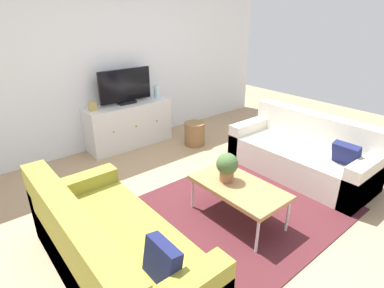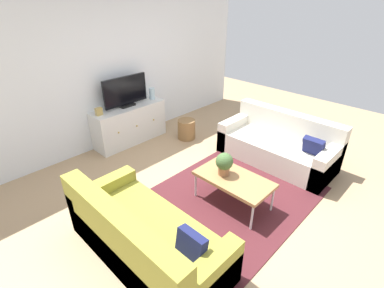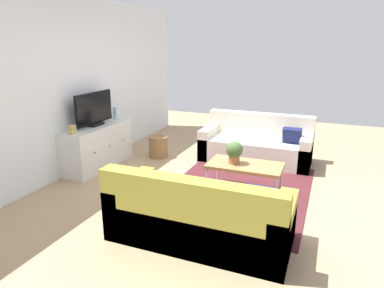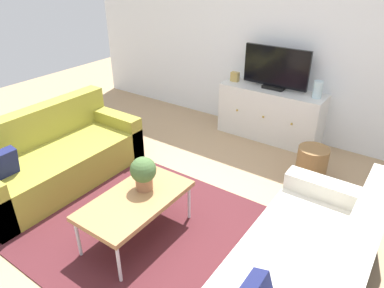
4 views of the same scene
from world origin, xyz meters
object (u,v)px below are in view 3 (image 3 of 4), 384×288
object	(u,v)px
couch_left_side	(198,219)
mantel_clock	(72,130)
potted_plant	(234,151)
flat_screen_tv	(94,109)
glass_vase	(116,113)
couch_right_side	(257,145)
wicker_basket	(158,147)
coffee_table	(245,166)
tv_console	(98,146)

from	to	relation	value
couch_left_side	mantel_clock	world-z (taller)	mantel_clock
potted_plant	flat_screen_tv	distance (m)	2.42
couch_left_side	potted_plant	size ratio (longest dim) A/B	5.98
flat_screen_tv	glass_vase	world-z (taller)	flat_screen_tv
glass_vase	couch_right_side	bearing A→B (deg)	-72.05
couch_right_side	flat_screen_tv	distance (m)	2.83
potted_plant	glass_vase	xyz separation A→B (m)	(0.73, 2.37, 0.22)
flat_screen_tv	wicker_basket	size ratio (longest dim) A/B	2.28
coffee_table	flat_screen_tv	xyz separation A→B (m)	(0.13, 2.54, 0.58)
couch_right_side	potted_plant	bearing A→B (deg)	179.70
flat_screen_tv	mantel_clock	distance (m)	0.61
potted_plant	glass_vase	size ratio (longest dim) A/B	1.45
couch_left_side	couch_right_side	xyz separation A→B (m)	(2.87, 0.00, 0.00)
couch_left_side	tv_console	distance (m)	2.83
mantel_clock	coffee_table	bearing A→B (deg)	-80.04
tv_console	mantel_clock	bearing A→B (deg)	180.00
flat_screen_tv	wicker_basket	bearing A→B (deg)	-40.55
wicker_basket	potted_plant	bearing A→B (deg)	-120.26
tv_console	flat_screen_tv	distance (m)	0.62
couch_left_side	coffee_table	xyz separation A→B (m)	(1.40, -0.14, 0.12)
couch_right_side	wicker_basket	world-z (taller)	couch_right_side
couch_left_side	flat_screen_tv	size ratio (longest dim) A/B	2.14
potted_plant	flat_screen_tv	xyz separation A→B (m)	(0.16, 2.39, 0.38)
tv_console	glass_vase	xyz separation A→B (m)	(0.57, 0.00, 0.46)
tv_console	flat_screen_tv	world-z (taller)	flat_screen_tv
couch_left_side	couch_right_side	size ratio (longest dim) A/B	1.00
couch_left_side	wicker_basket	xyz separation A→B (m)	(2.35, 1.69, -0.08)
couch_right_side	mantel_clock	size ratio (longest dim) A/B	14.31
coffee_table	flat_screen_tv	size ratio (longest dim) A/B	1.15
couch_left_side	wicker_basket	size ratio (longest dim) A/B	4.89
couch_left_side	mantel_clock	bearing A→B (deg)	68.01
couch_left_side	glass_vase	bearing A→B (deg)	48.48
flat_screen_tv	tv_console	bearing A→B (deg)	-90.00
potted_plant	couch_left_side	bearing A→B (deg)	-179.67
mantel_clock	wicker_basket	world-z (taller)	mantel_clock
potted_plant	mantel_clock	size ratio (longest dim) A/B	2.39
couch_left_side	potted_plant	xyz separation A→B (m)	(1.37, 0.01, 0.33)
coffee_table	flat_screen_tv	bearing A→B (deg)	87.07
couch_right_side	wicker_basket	bearing A→B (deg)	107.03
couch_left_side	tv_console	bearing A→B (deg)	57.19
glass_vase	tv_console	bearing A→B (deg)	-180.00
tv_console	flat_screen_tv	bearing A→B (deg)	90.00
flat_screen_tv	couch_right_side	bearing A→B (deg)	-60.75
couch_left_side	coffee_table	distance (m)	1.41
mantel_clock	potted_plant	bearing A→B (deg)	-80.08
wicker_basket	couch_left_side	bearing A→B (deg)	-144.33
potted_plant	wicker_basket	distance (m)	1.99
glass_vase	mantel_clock	size ratio (longest dim) A/B	1.65
couch_left_side	mantel_clock	distance (m)	2.61
mantel_clock	wicker_basket	size ratio (longest dim) A/B	0.34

